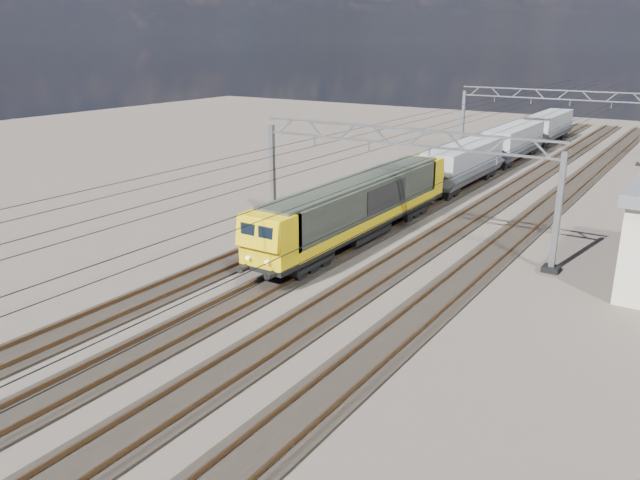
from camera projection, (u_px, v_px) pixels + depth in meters
The scene contains 12 objects.
ground at pixel (363, 260), 35.81m from camera, with size 160.00×160.00×0.00m, color #29231F.
track_outer_west at pixel (280, 241), 38.91m from camera, with size 2.60×140.00×0.30m.
track_loco at pixel (334, 253), 36.83m from camera, with size 2.60×140.00×0.30m.
track_inner_east at pixel (395, 265), 34.75m from camera, with size 2.60×140.00×0.30m.
track_outer_east at pixel (463, 280), 32.66m from camera, with size 2.60×140.00×0.30m.
catenary_gantry_mid at pixel (397, 181), 37.80m from camera, with size 19.90×0.90×7.11m.
catenary_gantry_far at pixel (548, 120), 66.49m from camera, with size 19.90×0.90×7.11m.
overhead_wires at pixel (426, 142), 40.42m from camera, with size 12.03×140.00×0.53m.
locomotive at pixel (360, 205), 38.56m from camera, with size 2.76×21.10×3.62m.
hopper_wagon_lead at pixel (464, 162), 52.69m from camera, with size 3.38×13.00×3.25m.
hopper_wagon_mid at pixel (514, 140), 64.01m from camera, with size 3.38×13.00×3.25m.
hopper_wagon_third at pixel (549, 125), 75.32m from camera, with size 3.38×13.00×3.25m.
Camera 1 is at (16.39, -29.60, 12.05)m, focal length 35.00 mm.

